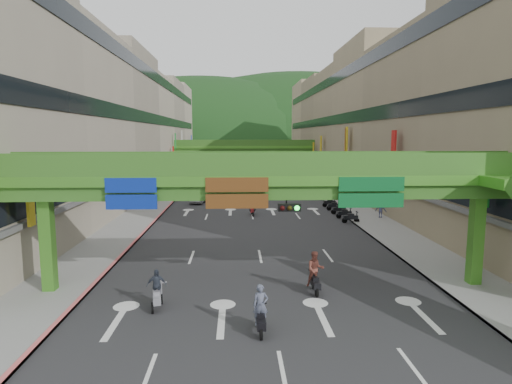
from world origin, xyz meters
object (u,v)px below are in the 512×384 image
object	(u,v)px
overpass_near	(287,191)
car_silver	(199,197)
scooter_rider_near	(261,311)
pedestrian_red	(360,199)
car_yellow	(239,175)
scooter_rider_mid	(315,272)

from	to	relation	value
overpass_near	car_silver	bearing A→B (deg)	103.16
scooter_rider_near	pedestrian_red	world-z (taller)	scooter_rider_near
scooter_rider_near	car_yellow	bearing A→B (deg)	90.54
overpass_near	pedestrian_red	distance (m)	28.59
scooter_rider_mid	car_silver	distance (m)	30.86
car_silver	pedestrian_red	bearing A→B (deg)	-3.11
car_yellow	pedestrian_red	bearing A→B (deg)	-71.62
overpass_near	scooter_rider_near	size ratio (longest dim) A/B	13.77
car_yellow	scooter_rider_mid	bearing A→B (deg)	-91.32
scooter_rider_mid	pedestrian_red	xyz separation A→B (m)	(9.78, 25.99, -0.24)
overpass_near	scooter_rider_near	distance (m)	6.29
car_yellow	pedestrian_red	world-z (taller)	pedestrian_red
scooter_rider_mid	pedestrian_red	bearing A→B (deg)	69.37
pedestrian_red	car_yellow	bearing A→B (deg)	98.13
car_silver	pedestrian_red	size ratio (longest dim) A/B	2.31
scooter_rider_mid	car_yellow	world-z (taller)	scooter_rider_mid
scooter_rider_near	car_yellow	size ratio (longest dim) A/B	0.46
scooter_rider_near	car_silver	bearing A→B (deg)	99.04
scooter_rider_near	overpass_near	bearing A→B (deg)	70.90
scooter_rider_mid	car_yellow	size ratio (longest dim) A/B	0.49
overpass_near	scooter_rider_near	bearing A→B (deg)	-109.10
overpass_near	car_silver	xyz separation A→B (m)	(-6.93, 29.62, -4.53)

